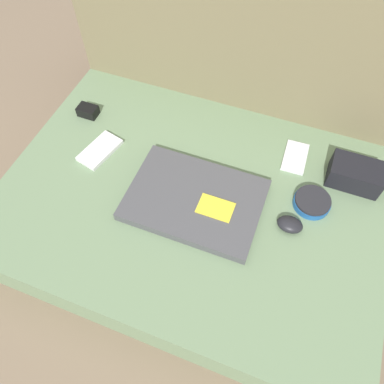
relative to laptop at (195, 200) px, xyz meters
The scene contains 10 objects.
ground_plane 0.15m from the laptop, 131.58° to the left, with size 8.00×8.00×0.00m, color #7A6651.
couch_seat 0.09m from the laptop, 131.58° to the left, with size 1.02×0.72×0.14m.
couch_backrest 0.50m from the laptop, 91.73° to the left, with size 1.02×0.20×0.57m.
laptop is the anchor object (origin of this frame).
computer_mouse 0.25m from the laptop, ahead, with size 0.07×0.05×0.03m.
speaker_puck 0.30m from the laptop, 19.71° to the left, with size 0.10×0.10×0.03m.
phone_silver 0.32m from the laptop, 48.42° to the left, with size 0.07×0.11×0.01m.
phone_black 0.32m from the laptop, 168.44° to the left, with size 0.10×0.14×0.01m.
camera_pouch 0.43m from the laptop, 30.04° to the left, with size 0.14×0.09×0.06m.
charger_brick 0.46m from the laptop, 156.40° to the left, with size 0.06×0.04×0.03m.
Camera 1 is at (0.19, -0.50, 0.98)m, focal length 35.00 mm.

